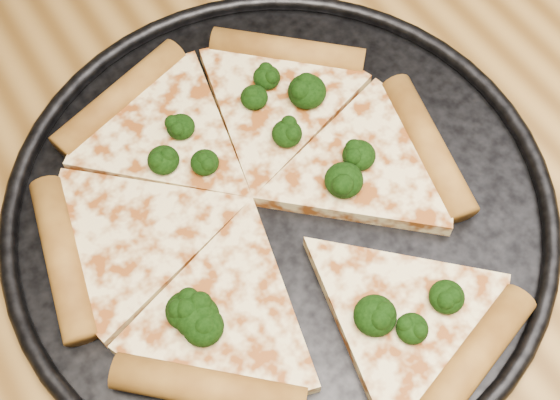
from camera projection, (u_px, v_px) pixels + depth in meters
dining_table at (356, 232)px, 0.64m from camera, size 1.20×0.90×0.75m
pizza_pan at (280, 205)px, 0.54m from camera, size 0.41×0.41×0.02m
pizza at (261, 206)px, 0.53m from camera, size 0.32×0.37×0.02m
broccoli_florets at (280, 212)px, 0.52m from camera, size 0.19×0.25×0.02m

